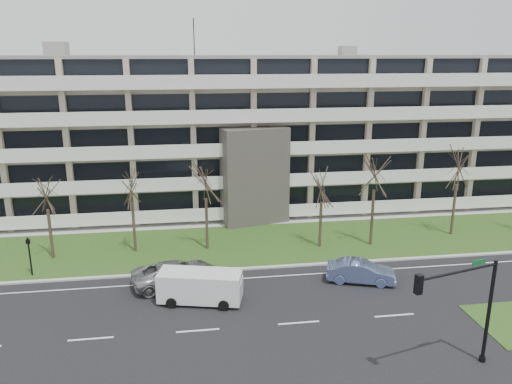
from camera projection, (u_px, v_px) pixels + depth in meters
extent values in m
plane|color=black|center=(299.00, 323.00, 29.75)|extent=(160.00, 160.00, 0.00)
cube|color=#2C4818|center=(264.00, 243.00, 42.12)|extent=(90.00, 10.00, 0.06)
cube|color=#B2B2AD|center=(275.00, 267.00, 37.35)|extent=(90.00, 0.35, 0.12)
cube|color=#B2B2AD|center=(255.00, 222.00, 47.36)|extent=(90.00, 2.00, 0.08)
cube|color=white|center=(278.00, 276.00, 35.94)|extent=(90.00, 0.12, 0.01)
cube|color=beige|center=(245.00, 132.00, 52.00)|extent=(60.00, 12.00, 15.00)
cube|color=gray|center=(245.00, 56.00, 49.93)|extent=(60.50, 12.50, 0.30)
cube|color=#4C4742|center=(255.00, 176.00, 46.15)|extent=(6.39, 3.69, 9.00)
cube|color=black|center=(255.00, 203.00, 46.63)|extent=(4.92, 1.19, 3.50)
cube|color=gray|center=(56.00, 48.00, 47.22)|extent=(2.00, 2.00, 1.20)
cylinder|color=black|center=(194.00, 37.00, 48.73)|extent=(0.10, 0.10, 3.50)
cube|color=black|center=(253.00, 198.00, 47.73)|extent=(58.00, 0.10, 1.80)
cube|color=white|center=(254.00, 215.00, 47.49)|extent=(58.00, 1.40, 0.22)
cube|color=white|center=(255.00, 211.00, 46.71)|extent=(58.00, 0.08, 1.00)
cube|color=black|center=(253.00, 167.00, 46.92)|extent=(58.00, 0.10, 1.80)
cube|color=white|center=(254.00, 185.00, 46.68)|extent=(58.00, 1.40, 0.22)
cube|color=white|center=(255.00, 180.00, 45.90)|extent=(58.00, 0.08, 1.00)
cube|color=black|center=(253.00, 136.00, 46.11)|extent=(58.00, 0.10, 1.80)
cube|color=white|center=(254.00, 153.00, 45.86)|extent=(58.00, 1.40, 0.22)
cube|color=white|center=(255.00, 148.00, 45.08)|extent=(58.00, 0.08, 1.00)
cube|color=black|center=(253.00, 103.00, 45.29)|extent=(58.00, 0.10, 1.80)
cube|color=white|center=(254.00, 121.00, 45.05)|extent=(58.00, 1.40, 0.22)
cube|color=white|center=(255.00, 115.00, 44.27)|extent=(58.00, 0.08, 1.00)
cube|color=black|center=(253.00, 69.00, 44.48)|extent=(58.00, 0.10, 1.80)
cube|color=white|center=(254.00, 87.00, 44.24)|extent=(58.00, 1.40, 0.22)
cube|color=white|center=(255.00, 80.00, 43.46)|extent=(58.00, 0.08, 1.00)
imported|color=#A1A3A8|center=(176.00, 274.00, 34.37)|extent=(6.48, 4.06, 1.67)
imported|color=#697CB7|center=(361.00, 272.00, 34.85)|extent=(5.01, 3.05, 1.56)
cube|color=white|center=(200.00, 286.00, 31.98)|extent=(5.61, 3.17, 1.86)
cube|color=black|center=(200.00, 278.00, 31.83)|extent=(5.19, 2.93, 0.69)
cube|color=white|center=(239.00, 289.00, 31.79)|extent=(0.78, 1.89, 1.18)
cylinder|color=black|center=(171.00, 303.00, 31.41)|extent=(0.72, 0.40, 0.69)
cylinder|color=black|center=(179.00, 289.00, 33.28)|extent=(0.72, 0.40, 0.69)
cylinder|color=black|center=(224.00, 305.00, 31.10)|extent=(0.72, 0.40, 0.69)
cylinder|color=black|center=(228.00, 291.00, 32.98)|extent=(0.72, 0.40, 0.69)
cylinder|color=black|center=(482.00, 359.00, 26.04)|extent=(0.34, 0.34, 0.28)
cylinder|color=black|center=(489.00, 312.00, 25.30)|extent=(0.19, 0.19, 5.69)
cylinder|color=black|center=(457.00, 272.00, 23.65)|extent=(4.81, 1.38, 0.13)
cube|color=black|center=(419.00, 284.00, 22.85)|extent=(0.37, 0.37, 0.95)
sphere|color=red|center=(419.00, 278.00, 22.77)|extent=(0.19, 0.19, 0.19)
sphere|color=orange|center=(419.00, 284.00, 22.85)|extent=(0.19, 0.19, 0.19)
sphere|color=green|center=(418.00, 290.00, 22.93)|extent=(0.19, 0.19, 0.19)
cube|color=#0C5926|center=(479.00, 262.00, 24.08)|extent=(0.84, 0.25, 0.24)
cylinder|color=black|center=(30.00, 257.00, 35.60)|extent=(0.12, 0.12, 2.94)
cube|color=black|center=(28.00, 242.00, 35.28)|extent=(0.30, 0.25, 0.31)
sphere|color=red|center=(28.00, 242.00, 35.28)|extent=(0.14, 0.14, 0.14)
cylinder|color=#382B21|center=(51.00, 234.00, 38.48)|extent=(0.24, 0.24, 4.01)
cylinder|color=#382B21|center=(134.00, 228.00, 39.79)|extent=(0.24, 0.24, 4.11)
cylinder|color=#382B21|center=(207.00, 224.00, 40.31)|extent=(0.24, 0.24, 4.32)
cylinder|color=#382B21|center=(320.00, 225.00, 40.83)|extent=(0.24, 0.24, 3.87)
cylinder|color=#382B21|center=(372.00, 218.00, 41.12)|extent=(0.24, 0.24, 4.77)
cylinder|color=#382B21|center=(453.00, 210.00, 43.51)|extent=(0.24, 0.24, 4.60)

